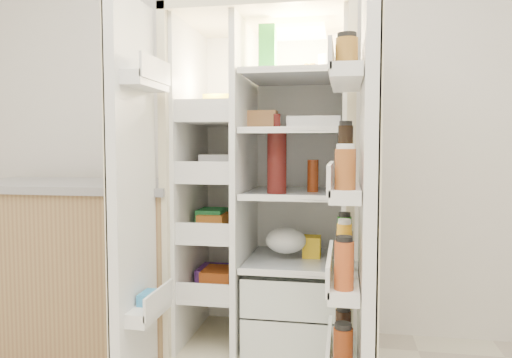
# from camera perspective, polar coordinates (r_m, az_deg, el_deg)

# --- Properties ---
(wall_back) EXTENTS (4.00, 0.02, 2.70)m
(wall_back) POSITION_cam_1_polar(r_m,az_deg,el_deg) (2.98, 1.12, 8.26)
(wall_back) COLOR silver
(wall_back) RESTS_ON floor
(refrigerator) EXTENTS (0.92, 0.70, 1.80)m
(refrigerator) POSITION_cam_1_polar(r_m,az_deg,el_deg) (2.64, 1.65, -4.34)
(refrigerator) COLOR beige
(refrigerator) RESTS_ON floor
(freezer_door) EXTENTS (0.15, 0.40, 1.72)m
(freezer_door) POSITION_cam_1_polar(r_m,az_deg,el_deg) (2.19, -14.25, -2.32)
(freezer_door) COLOR white
(freezer_door) RESTS_ON floor
(fridge_door) EXTENTS (0.17, 0.58, 1.72)m
(fridge_door) POSITION_cam_1_polar(r_m,az_deg,el_deg) (1.91, 12.40, -3.74)
(fridge_door) COLOR white
(fridge_door) RESTS_ON floor
(kitchen_counter) EXTENTS (1.27, 0.68, 0.92)m
(kitchen_counter) POSITION_cam_1_polar(r_m,az_deg,el_deg) (2.97, -19.98, -9.17)
(kitchen_counter) COLOR olive
(kitchen_counter) RESTS_ON floor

